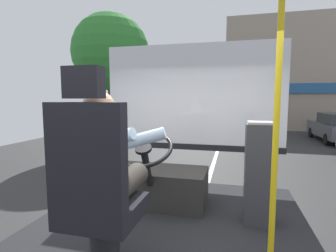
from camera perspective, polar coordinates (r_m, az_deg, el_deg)
name	(u,v)px	position (r m, az deg, el deg)	size (l,w,h in m)	color
ground	(219,148)	(11.03, 11.02, -4.74)	(18.00, 44.00, 0.06)	#2C2C2C
driver_seat	(97,194)	(1.75, -15.33, -14.08)	(0.48, 0.48, 1.38)	black
bus_driver	(106,162)	(1.81, -13.45, -7.77)	(0.74, 0.57, 0.73)	#332D28
steering_console	(157,184)	(3.02, -2.42, -12.65)	(1.10, 1.01, 0.86)	#282623
handrail_pole	(276,126)	(2.01, 22.62, 0.03)	(0.04, 0.04, 2.01)	gold
fare_box	(258,173)	(2.67, 19.18, -9.70)	(0.25, 0.25, 0.98)	#333338
windshield_panel	(192,109)	(3.68, 5.25, 3.71)	(2.50, 0.08, 1.48)	silver
street_tree	(111,53)	(10.78, -12.43, 15.42)	(2.98, 2.98, 5.31)	#4C3828
shop_building	(324,75)	(20.70, 31.05, 9.52)	(12.88, 5.10, 7.12)	gray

